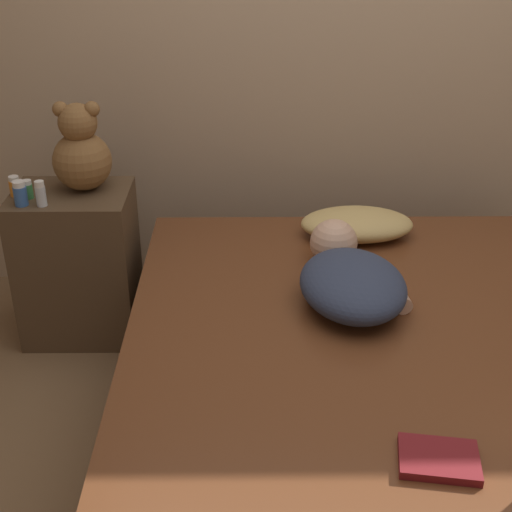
# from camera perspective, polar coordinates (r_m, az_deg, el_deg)

# --- Properties ---
(ground_plane) EXTENTS (12.00, 12.00, 0.00)m
(ground_plane) POSITION_cam_1_polar(r_m,az_deg,el_deg) (2.57, 9.17, -14.89)
(ground_plane) COLOR brown
(bed) EXTENTS (1.67, 1.92, 0.44)m
(bed) POSITION_cam_1_polar(r_m,az_deg,el_deg) (2.43, 9.57, -11.09)
(bed) COLOR #4C331E
(bed) RESTS_ON ground_plane
(nightstand) EXTENTS (0.46, 0.36, 0.64)m
(nightstand) POSITION_cam_1_polar(r_m,az_deg,el_deg) (3.04, -14.00, -0.64)
(nightstand) COLOR brown
(nightstand) RESTS_ON ground_plane
(pillow) EXTENTS (0.45, 0.28, 0.11)m
(pillow) POSITION_cam_1_polar(r_m,az_deg,el_deg) (2.91, 8.07, 2.54)
(pillow) COLOR tan
(pillow) RESTS_ON bed
(person_lying) EXTENTS (0.40, 0.63, 0.18)m
(person_lying) POSITION_cam_1_polar(r_m,az_deg,el_deg) (2.47, 7.53, -1.68)
(person_lying) COLOR #2D3851
(person_lying) RESTS_ON bed
(teddy_bear) EXTENTS (0.23, 0.23, 0.35)m
(teddy_bear) POSITION_cam_1_polar(r_m,az_deg,el_deg) (2.88, -13.81, 8.09)
(teddy_bear) COLOR brown
(teddy_bear) RESTS_ON nightstand
(bottle_clear) EXTENTS (0.04, 0.04, 0.10)m
(bottle_clear) POSITION_cam_1_polar(r_m,az_deg,el_deg) (2.80, -16.85, 4.78)
(bottle_clear) COLOR silver
(bottle_clear) RESTS_ON nightstand
(bottle_green) EXTENTS (0.04, 0.04, 0.07)m
(bottle_green) POSITION_cam_1_polar(r_m,az_deg,el_deg) (2.89, -17.81, 5.09)
(bottle_green) COLOR #3D8E4C
(bottle_green) RESTS_ON nightstand
(bottle_blue) EXTENTS (0.05, 0.05, 0.10)m
(bottle_blue) POSITION_cam_1_polar(r_m,az_deg,el_deg) (2.83, -18.34, 4.76)
(bottle_blue) COLOR #3866B2
(bottle_blue) RESTS_ON nightstand
(bottle_orange) EXTENTS (0.04, 0.04, 0.08)m
(bottle_orange) POSITION_cam_1_polar(r_m,az_deg,el_deg) (2.93, -18.73, 5.31)
(bottle_orange) COLOR orange
(bottle_orange) RESTS_ON nightstand
(book) EXTENTS (0.22, 0.17, 0.02)m
(book) POSITION_cam_1_polar(r_m,az_deg,el_deg) (1.90, 14.42, -15.46)
(book) COLOR maroon
(book) RESTS_ON bed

